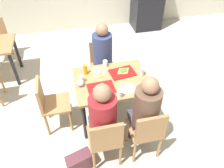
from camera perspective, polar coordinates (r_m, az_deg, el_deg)
name	(u,v)px	position (r m, az deg, el deg)	size (l,w,h in m)	color
ground_plane	(112,115)	(3.64, 0.00, -8.01)	(10.00, 10.00, 0.02)	#B2AD9E
main_table	(112,86)	(3.19, 0.00, -0.40)	(1.06, 0.81, 0.74)	#9E7247
chair_near_left	(105,139)	(2.73, -1.70, -14.04)	(0.40, 0.40, 0.87)	#9E7247
chair_near_right	(147,131)	(2.83, 9.06, -11.88)	(0.40, 0.40, 0.87)	#9E7247
chair_far_side	(102,62)	(3.87, -2.66, 5.78)	(0.40, 0.40, 0.87)	#9E7247
chair_left_end	(49,102)	(3.25, -15.92, -4.44)	(0.40, 0.40, 0.87)	#9E7247
person_in_red	(103,117)	(2.61, -2.44, -8.48)	(0.32, 0.42, 1.28)	#383842
person_in_brown_jacket	(145,109)	(2.72, 8.60, -6.48)	(0.32, 0.42, 1.28)	#383842
person_far_side	(103,54)	(3.62, -2.35, 7.72)	(0.32, 0.42, 1.28)	#383842
tray_red_near	(101,88)	(2.98, -2.84, -1.10)	(0.36, 0.26, 0.02)	#B21414
tray_red_far	(122,73)	(3.24, 2.70, 2.96)	(0.36, 0.26, 0.02)	#B21414
paper_plate_center	(98,72)	(3.26, -3.61, 3.13)	(0.22, 0.22, 0.01)	white
paper_plate_near_edge	(127,88)	(2.99, 3.94, -1.17)	(0.22, 0.22, 0.01)	white
pizza_slice_a	(102,89)	(2.95, -2.72, -1.21)	(0.22, 0.23, 0.02)	#DBAD60
pizza_slice_b	(123,70)	(3.26, 2.94, 3.55)	(0.21, 0.19, 0.02)	#C68C47
pizza_slice_c	(97,71)	(3.26, -3.89, 3.37)	(0.23, 0.26, 0.02)	#C68C47
plastic_cup_a	(105,64)	(3.35, -1.78, 5.32)	(0.07, 0.07, 0.10)	white
plastic_cup_b	(120,94)	(2.84, 2.10, -2.50)	(0.07, 0.07, 0.10)	white
plastic_cup_c	(81,79)	(3.09, -7.92, 1.29)	(0.07, 0.07, 0.10)	white
soda_can	(142,71)	(3.20, 7.78, 3.24)	(0.07, 0.07, 0.12)	#B7BCC6
condiment_bottle	(85,70)	(3.20, -6.92, 3.72)	(0.06, 0.06, 0.16)	orange
foil_bundle	(80,83)	(3.02, -8.23, 0.25)	(0.10, 0.10, 0.10)	silver
handbag	(80,162)	(3.02, -8.40, -19.41)	(0.32, 0.16, 0.28)	#592D38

